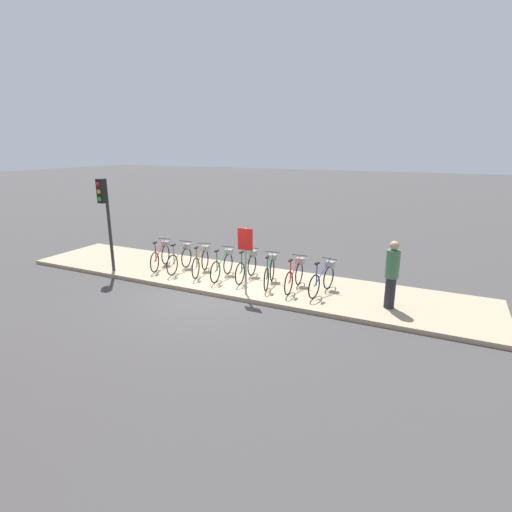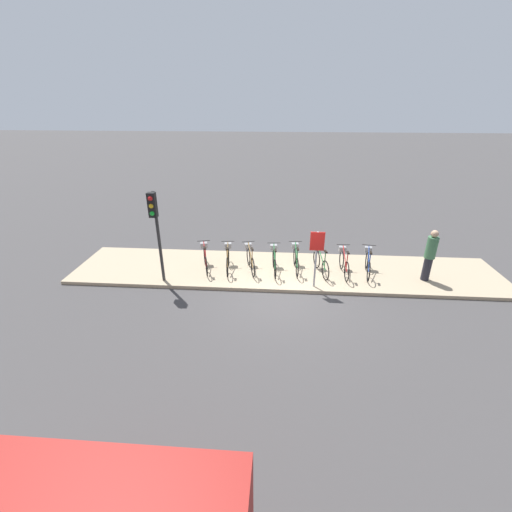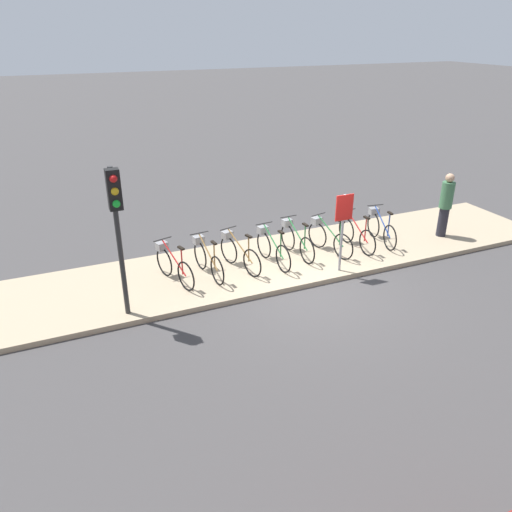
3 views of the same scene
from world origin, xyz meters
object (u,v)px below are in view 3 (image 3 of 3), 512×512
parked_bicycle_6 (355,232)px  traffic_light (116,213)px  parked_bicycle_2 (238,251)px  parked_bicycle_3 (271,247)px  parked_bicycle_4 (295,239)px  parked_bicycle_1 (207,257)px  sign_post (343,220)px  parked_bicycle_7 (380,227)px  pedestrian (446,204)px  parked_bicycle_0 (172,264)px  parked_bicycle_5 (328,236)px

parked_bicycle_6 → traffic_light: size_ratio=0.53×
parked_bicycle_2 → parked_bicycle_3: size_ratio=0.98×
parked_bicycle_4 → traffic_light: 4.92m
parked_bicycle_1 → traffic_light: 2.90m
parked_bicycle_1 → parked_bicycle_2: size_ratio=1.02×
traffic_light → sign_post: 5.06m
parked_bicycle_7 → parked_bicycle_1: bearing=-179.8°
parked_bicycle_3 → parked_bicycle_4: 0.78m
parked_bicycle_4 → parked_bicycle_1: bearing=-176.2°
traffic_light → parked_bicycle_2: bearing=22.1°
parked_bicycle_3 → pedestrian: 5.10m
parked_bicycle_7 → traffic_light: size_ratio=0.53×
parked_bicycle_4 → sign_post: bearing=-65.3°
parked_bicycle_0 → traffic_light: (-1.21, -1.11, 1.75)m
traffic_light → parked_bicycle_0: bearing=42.4°
pedestrian → traffic_light: 8.85m
parked_bicycle_4 → sign_post: sign_post is taller
parked_bicycle_0 → parked_bicycle_4: (3.20, 0.16, 0.00)m
parked_bicycle_3 → parked_bicycle_6: size_ratio=1.00×
parked_bicycle_6 → parked_bicycle_4: bearing=173.6°
parked_bicycle_7 → pedestrian: (1.85, -0.32, 0.49)m
parked_bicycle_3 → pedestrian: bearing=-3.1°
parked_bicycle_1 → parked_bicycle_6: bearing=-0.3°
parked_bicycle_7 → traffic_light: (-6.88, -1.13, 1.75)m
parked_bicycle_2 → pedestrian: 5.95m
parked_bicycle_6 → traffic_light: 6.40m
parked_bicycle_3 → parked_bicycle_6: bearing=0.2°
parked_bicycle_0 → traffic_light: size_ratio=0.51×
parked_bicycle_4 → parked_bicycle_6: bearing=-6.4°
parked_bicycle_5 → parked_bicycle_1: bearing=180.0°
traffic_light → sign_post: bearing=0.7°
parked_bicycle_2 → parked_bicycle_3: bearing=-4.3°
parked_bicycle_5 → sign_post: (-0.28, -1.05, 0.85)m
parked_bicycle_4 → parked_bicycle_5: same height
parked_bicycle_4 → sign_post: (0.56, -1.21, 0.85)m
parked_bicycle_5 → parked_bicycle_3: bearing=-178.9°
parked_bicycle_6 → sign_post: 1.72m
parked_bicycle_5 → parked_bicycle_6: bearing=-1.5°
parked_bicycle_4 → parked_bicycle_7: bearing=-3.4°
parked_bicycle_6 → pedestrian: 2.73m
parked_bicycle_0 → pedestrian: bearing=-2.3°
parked_bicycle_4 → parked_bicycle_6: same height
pedestrian → parked_bicycle_3: bearing=176.9°
parked_bicycle_1 → sign_post: (2.95, -1.05, 0.85)m
parked_bicycle_4 → sign_post: size_ratio=0.85×
parked_bicycle_3 → sign_post: (1.31, -1.02, 0.85)m
parked_bicycle_5 → sign_post: size_ratio=0.84×
parked_bicycle_2 → parked_bicycle_4: bearing=4.6°
parked_bicycle_5 → parked_bicycle_6: (0.80, -0.02, 0.00)m
parked_bicycle_3 → pedestrian: pedestrian is taller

